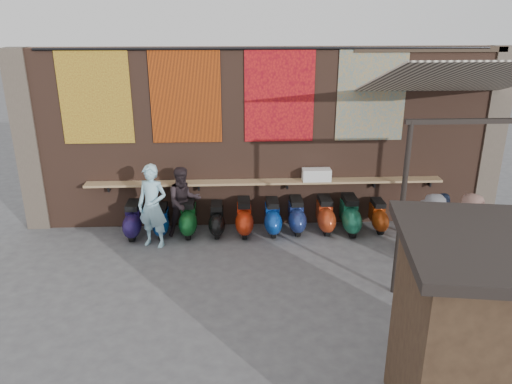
% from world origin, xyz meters
% --- Properties ---
extents(ground, '(70.00, 70.00, 0.00)m').
position_xyz_m(ground, '(0.00, 0.00, 0.00)').
color(ground, '#474749').
rests_on(ground, ground).
extents(brick_wall, '(10.00, 0.40, 4.00)m').
position_xyz_m(brick_wall, '(0.00, 2.70, 2.00)').
color(brick_wall, brown).
rests_on(brick_wall, ground).
extents(pier_left, '(0.50, 0.50, 4.00)m').
position_xyz_m(pier_left, '(-5.20, 2.70, 2.00)').
color(pier_left, '#4C4238').
rests_on(pier_left, ground).
extents(pier_right, '(0.50, 0.50, 4.00)m').
position_xyz_m(pier_right, '(5.20, 2.70, 2.00)').
color(pier_right, '#4C4238').
rests_on(pier_right, ground).
extents(eating_counter, '(8.00, 0.32, 0.05)m').
position_xyz_m(eating_counter, '(0.00, 2.33, 1.10)').
color(eating_counter, '#9E7A51').
rests_on(eating_counter, brick_wall).
extents(shelf_box, '(0.63, 0.28, 0.27)m').
position_xyz_m(shelf_box, '(1.15, 2.30, 1.26)').
color(shelf_box, white).
rests_on(shelf_box, eating_counter).
extents(tapestry_redgold, '(1.50, 0.02, 2.00)m').
position_xyz_m(tapestry_redgold, '(-3.60, 2.48, 3.00)').
color(tapestry_redgold, maroon).
rests_on(tapestry_redgold, brick_wall).
extents(tapestry_sun, '(1.50, 0.02, 2.00)m').
position_xyz_m(tapestry_sun, '(-1.70, 2.48, 3.00)').
color(tapestry_sun, '#ED520D').
rests_on(tapestry_sun, brick_wall).
extents(tapestry_orange, '(1.50, 0.02, 2.00)m').
position_xyz_m(tapestry_orange, '(0.30, 2.48, 3.00)').
color(tapestry_orange, red).
rests_on(tapestry_orange, brick_wall).
extents(tapestry_multi, '(1.50, 0.02, 2.00)m').
position_xyz_m(tapestry_multi, '(2.30, 2.48, 3.00)').
color(tapestry_multi, teal).
rests_on(tapestry_multi, brick_wall).
extents(hang_rail, '(9.50, 0.06, 0.06)m').
position_xyz_m(hang_rail, '(0.00, 2.47, 3.98)').
color(hang_rail, black).
rests_on(hang_rail, brick_wall).
extents(scooter_stool_0, '(0.37, 0.81, 0.77)m').
position_xyz_m(scooter_stool_0, '(-2.93, 1.96, 0.39)').
color(scooter_stool_0, '#1F1348').
rests_on(scooter_stool_0, ground).
extents(scooter_stool_1, '(0.32, 0.71, 0.68)m').
position_xyz_m(scooter_stool_1, '(-2.32, 2.02, 0.34)').
color(scooter_stool_1, navy).
rests_on(scooter_stool_1, ground).
extents(scooter_stool_2, '(0.37, 0.83, 0.79)m').
position_xyz_m(scooter_stool_2, '(-1.72, 2.01, 0.39)').
color(scooter_stool_2, '#0F4F1F').
rests_on(scooter_stool_2, ground).
extents(scooter_stool_3, '(0.34, 0.75, 0.71)m').
position_xyz_m(scooter_stool_3, '(-1.10, 1.98, 0.36)').
color(scooter_stool_3, black).
rests_on(scooter_stool_3, ground).
extents(scooter_stool_4, '(0.37, 0.82, 0.78)m').
position_xyz_m(scooter_stool_4, '(-0.49, 1.98, 0.39)').
color(scooter_stool_4, '#B4270D').
rests_on(scooter_stool_4, ground).
extents(scooter_stool_5, '(0.36, 0.80, 0.76)m').
position_xyz_m(scooter_stool_5, '(0.14, 1.98, 0.38)').
color(scooter_stool_5, '#0D3893').
rests_on(scooter_stool_5, ground).
extents(scooter_stool_6, '(0.36, 0.81, 0.77)m').
position_xyz_m(scooter_stool_6, '(0.68, 2.05, 0.38)').
color(scooter_stool_6, navy).
rests_on(scooter_stool_6, ground).
extents(scooter_stool_7, '(0.37, 0.82, 0.78)m').
position_xyz_m(scooter_stool_7, '(1.33, 2.04, 0.39)').
color(scooter_stool_7, '#A63416').
rests_on(scooter_stool_7, ground).
extents(scooter_stool_8, '(0.39, 0.87, 0.83)m').
position_xyz_m(scooter_stool_8, '(1.87, 1.95, 0.41)').
color(scooter_stool_8, '#175C42').
rests_on(scooter_stool_8, ground).
extents(scooter_stool_9, '(0.33, 0.73, 0.70)m').
position_xyz_m(scooter_stool_9, '(2.54, 2.02, 0.35)').
color(scooter_stool_9, '#94340D').
rests_on(scooter_stool_9, ground).
extents(diner_left, '(0.76, 0.63, 1.79)m').
position_xyz_m(diner_left, '(-2.41, 1.50, 0.89)').
color(diner_left, '#9CD0E3').
rests_on(diner_left, ground).
extents(diner_right, '(0.92, 0.81, 1.57)m').
position_xyz_m(diner_right, '(-1.81, 2.00, 0.78)').
color(diner_right, '#292024').
rests_on(diner_right, ground).
extents(shopper_navy, '(0.93, 0.41, 1.56)m').
position_xyz_m(shopper_navy, '(3.18, 0.17, 0.78)').
color(shopper_navy, '#171E33').
rests_on(shopper_navy, ground).
extents(shopper_grey, '(1.01, 0.59, 1.55)m').
position_xyz_m(shopper_grey, '(3.01, 0.18, 0.77)').
color(shopper_grey, slate).
rests_on(shopper_grey, ground).
extents(shopper_tan, '(0.96, 0.90, 1.65)m').
position_xyz_m(shopper_tan, '(3.58, -0.07, 0.82)').
color(shopper_tan, brown).
rests_on(shopper_tan, ground).
extents(market_stall, '(2.51, 2.04, 2.46)m').
position_xyz_m(market_stall, '(2.27, -3.86, 1.23)').
color(market_stall, black).
rests_on(market_stall, ground).
extents(stall_sign, '(1.19, 0.23, 0.50)m').
position_xyz_m(stall_sign, '(2.40, -2.99, 1.78)').
color(stall_sign, gold).
rests_on(stall_sign, market_stall).
extents(stall_shelf, '(1.88, 0.39, 0.06)m').
position_xyz_m(stall_shelf, '(2.40, -2.99, 0.90)').
color(stall_shelf, '#473321').
rests_on(stall_shelf, market_stall).
extents(awning_canvas, '(3.20, 3.28, 0.97)m').
position_xyz_m(awning_canvas, '(3.50, 0.90, 3.55)').
color(awning_canvas, beige).
rests_on(awning_canvas, brick_wall).
extents(awning_ledger, '(3.30, 0.08, 0.12)m').
position_xyz_m(awning_ledger, '(3.50, 2.49, 3.95)').
color(awning_ledger, '#33261C').
rests_on(awning_ledger, brick_wall).
extents(awning_header, '(3.00, 0.08, 0.08)m').
position_xyz_m(awning_header, '(3.50, -0.60, 3.08)').
color(awning_header, black).
rests_on(awning_header, awning_post_left).
extents(awning_post_left, '(0.09, 0.09, 3.10)m').
position_xyz_m(awning_post_left, '(2.10, -0.60, 1.55)').
color(awning_post_left, black).
rests_on(awning_post_left, ground).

